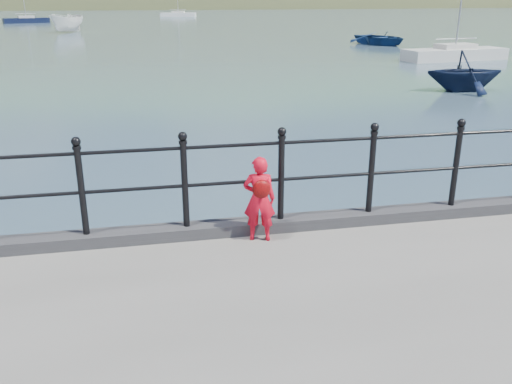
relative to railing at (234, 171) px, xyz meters
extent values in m
plane|color=#2D4251|center=(0.00, 0.15, -1.82)|extent=(600.00, 600.00, 0.00)
cube|color=#28282B|center=(0.00, 0.00, -0.75)|extent=(60.00, 0.30, 0.15)
cylinder|color=black|center=(0.00, 0.00, -0.15)|extent=(18.00, 0.04, 0.04)
cylinder|color=black|center=(0.00, 0.00, 0.32)|extent=(18.00, 0.04, 0.04)
cylinder|color=black|center=(-1.80, 0.00, -0.15)|extent=(0.08, 0.08, 1.05)
sphere|color=black|center=(-1.80, 0.00, 0.47)|extent=(0.11, 0.11, 0.11)
cylinder|color=black|center=(-0.60, 0.00, -0.15)|extent=(0.08, 0.08, 1.05)
sphere|color=black|center=(-0.60, 0.00, 0.47)|extent=(0.11, 0.11, 0.11)
cylinder|color=black|center=(0.60, 0.00, -0.15)|extent=(0.08, 0.08, 1.05)
sphere|color=black|center=(0.60, 0.00, 0.47)|extent=(0.11, 0.11, 0.11)
cylinder|color=black|center=(1.80, 0.00, -0.15)|extent=(0.08, 0.08, 1.05)
sphere|color=black|center=(1.80, 0.00, 0.47)|extent=(0.11, 0.11, 0.11)
cylinder|color=black|center=(3.00, 0.00, -0.15)|extent=(0.08, 0.08, 1.05)
sphere|color=black|center=(3.00, 0.00, 0.47)|extent=(0.11, 0.11, 0.11)
ellipsoid|color=#333A21|center=(20.00, 195.15, -17.22)|extent=(400.00, 100.00, 88.00)
ellipsoid|color=#387026|center=(60.00, 255.15, -29.12)|extent=(600.00, 180.00, 156.00)
imported|color=red|center=(0.27, -0.25, -0.29)|extent=(0.44, 0.34, 1.06)
ellipsoid|color=red|center=(0.27, -0.38, -0.12)|extent=(0.22, 0.11, 0.23)
imported|color=navy|center=(18.15, 36.73, -1.30)|extent=(5.11, 6.00, 1.05)
imported|color=white|center=(-8.84, 57.92, -0.83)|extent=(4.17, 5.43, 1.98)
imported|color=black|center=(12.20, 14.64, -0.98)|extent=(3.47, 3.08, 1.70)
cube|color=black|center=(-17.40, 81.56, -1.57)|extent=(6.53, 3.90, 0.90)
cube|color=beige|center=(-17.40, 81.56, -1.07)|extent=(2.51, 2.00, 0.50)
cylinder|color=#A5A5A8|center=(-17.40, 81.56, -0.52)|extent=(2.67, 0.99, 0.06)
cube|color=white|center=(5.96, 101.75, -1.57)|extent=(6.83, 3.55, 0.90)
cube|color=beige|center=(5.96, 101.75, -1.07)|extent=(2.56, 1.91, 0.50)
cylinder|color=#A5A5A8|center=(5.96, 101.75, -0.52)|extent=(2.86, 0.80, 0.06)
cube|color=beige|center=(18.15, 25.40, -1.57)|extent=(6.93, 2.76, 0.90)
cube|color=beige|center=(18.15, 25.40, -1.07)|extent=(2.51, 1.61, 0.50)
cylinder|color=#A5A5A8|center=(18.15, 25.40, -0.52)|extent=(3.01, 0.47, 0.06)
camera|label=1|loc=(-0.98, -6.23, 2.02)|focal=38.00mm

